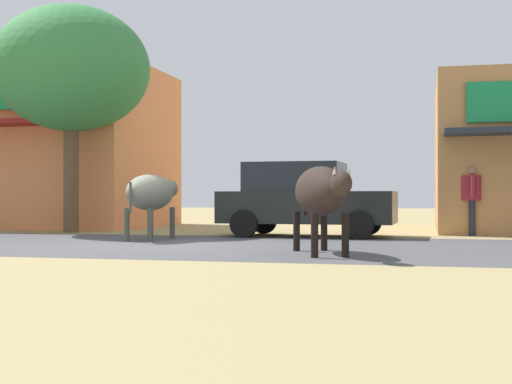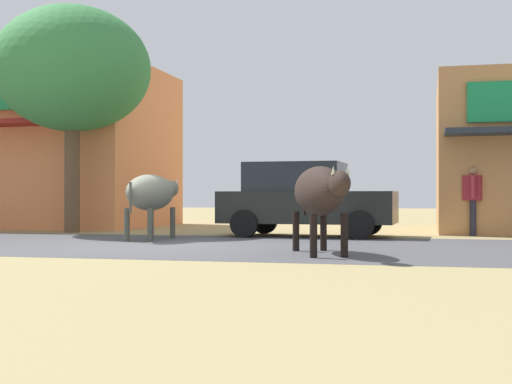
% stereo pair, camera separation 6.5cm
% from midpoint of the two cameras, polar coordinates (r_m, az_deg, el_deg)
% --- Properties ---
extents(ground, '(80.00, 80.00, 0.00)m').
position_cam_midpoint_polar(ground, '(13.27, -8.12, -4.20)').
color(ground, tan).
extents(asphalt_road, '(72.00, 5.99, 0.00)m').
position_cam_midpoint_polar(asphalt_road, '(13.27, -8.12, -4.20)').
color(asphalt_road, '#4C4C50').
rests_on(asphalt_road, ground).
extents(storefront_left_cafe, '(8.55, 5.98, 4.64)m').
position_cam_midpoint_polar(storefront_left_cafe, '(22.60, -18.34, 3.31)').
color(storefront_left_cafe, '#E2854F').
rests_on(storefront_left_cafe, ground).
extents(roadside_tree, '(3.85, 3.85, 5.58)m').
position_cam_midpoint_polar(roadside_tree, '(18.26, -14.47, 9.51)').
color(roadside_tree, brown).
rests_on(roadside_tree, ground).
extents(parked_hatchback_car, '(3.87, 1.99, 1.64)m').
position_cam_midpoint_polar(parked_hatchback_car, '(15.78, 4.06, -0.53)').
color(parked_hatchback_car, black).
rests_on(parked_hatchback_car, ground).
extents(cow_near_brown, '(0.73, 2.61, 1.34)m').
position_cam_midpoint_polar(cow_near_brown, '(14.67, -8.26, -0.09)').
color(cow_near_brown, slate).
rests_on(cow_near_brown, ground).
extents(cow_far_dark, '(1.37, 2.49, 1.36)m').
position_cam_midpoint_polar(cow_far_dark, '(10.91, 5.33, 0.01)').
color(cow_far_dark, '#2E221D').
rests_on(cow_far_dark, ground).
extents(pedestrian_by_shop, '(0.47, 0.61, 1.58)m').
position_cam_midpoint_polar(pedestrian_by_shop, '(16.64, 17.16, -0.23)').
color(pedestrian_by_shop, '#262633').
rests_on(pedestrian_by_shop, ground).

